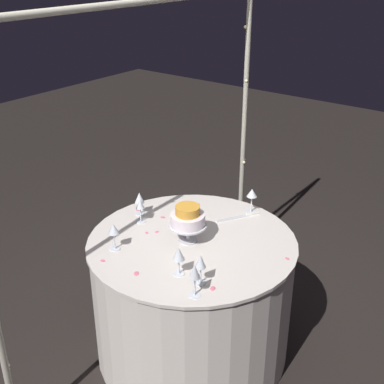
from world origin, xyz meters
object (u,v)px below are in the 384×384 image
object	(u,v)px
wine_glass_4	(140,206)
wine_glass_1	(195,273)
tiered_cake	(188,219)
decorative_arch	(145,131)
cake_knife	(241,216)
wine_glass_3	(252,194)
wine_glass_0	(114,230)
wine_glass_2	(179,255)
wine_glass_5	(139,199)
main_table	(192,296)
wine_glass_6	(201,263)

from	to	relation	value
wine_glass_4	wine_glass_1	bearing A→B (deg)	-118.78
tiered_cake	decorative_arch	bearing A→B (deg)	87.29
wine_glass_4	cake_knife	size ratio (longest dim) A/B	0.58
wine_glass_3	wine_glass_4	distance (m)	0.71
wine_glass_3	wine_glass_4	world-z (taller)	wine_glass_3
wine_glass_0	wine_glass_3	bearing A→B (deg)	-23.96
wine_glass_2	wine_glass_5	distance (m)	0.71
main_table	wine_glass_5	bearing A→B (deg)	82.47
wine_glass_5	wine_glass_0	bearing A→B (deg)	-156.56
wine_glass_5	tiered_cake	bearing A→B (deg)	-99.89
decorative_arch	tiered_cake	distance (m)	0.55
wine_glass_0	wine_glass_1	xyz separation A→B (m)	(-0.07, -0.61, 0.01)
main_table	wine_glass_5	xyz separation A→B (m)	(0.06, 0.46, 0.51)
tiered_cake	wine_glass_2	size ratio (longest dim) A/B	1.39
decorative_arch	tiered_cake	world-z (taller)	decorative_arch
main_table	tiered_cake	size ratio (longest dim) A/B	5.44
decorative_arch	wine_glass_2	world-z (taller)	decorative_arch
tiered_cake	wine_glass_3	bearing A→B (deg)	-11.28
wine_glass_1	wine_glass_5	xyz separation A→B (m)	(0.46, 0.78, -0.02)
wine_glass_3	cake_knife	size ratio (longest dim) A/B	0.61
wine_glass_1	wine_glass_5	distance (m)	0.91
tiered_cake	wine_glass_0	size ratio (longest dim) A/B	1.38
wine_glass_2	wine_glass_0	bearing A→B (deg)	93.51
tiered_cake	wine_glass_6	size ratio (longest dim) A/B	1.34
main_table	wine_glass_1	distance (m)	0.74
cake_knife	decorative_arch	bearing A→B (deg)	135.51
wine_glass_6	cake_knife	bearing A→B (deg)	16.51
wine_glass_2	wine_glass_6	xyz separation A→B (m)	(0.00, -0.14, 0.00)
decorative_arch	wine_glass_0	bearing A→B (deg)	-172.24
wine_glass_1	cake_knife	xyz separation A→B (m)	(0.82, 0.25, -0.13)
wine_glass_4	wine_glass_5	xyz separation A→B (m)	(0.07, 0.07, -0.00)
wine_glass_3	wine_glass_6	bearing A→B (deg)	-166.30
decorative_arch	wine_glass_2	size ratio (longest dim) A/B	13.70
decorative_arch	wine_glass_5	world-z (taller)	decorative_arch
tiered_cake	cake_knife	xyz separation A→B (m)	(0.43, -0.09, -0.14)
wine_glass_5	cake_knife	xyz separation A→B (m)	(0.35, -0.53, -0.10)
wine_glass_6	tiered_cake	bearing A→B (deg)	46.44
wine_glass_2	cake_knife	distance (m)	0.74
main_table	wine_glass_0	distance (m)	0.68
cake_knife	wine_glass_2	bearing A→B (deg)	-173.95
wine_glass_5	cake_knife	bearing A→B (deg)	-56.56
main_table	cake_knife	distance (m)	0.58
main_table	wine_glass_5	distance (m)	0.69
wine_glass_0	wine_glass_1	bearing A→B (deg)	-96.25
wine_glass_2	main_table	bearing A→B (deg)	25.78
wine_glass_0	wine_glass_4	size ratio (longest dim) A/B	1.05
tiered_cake	wine_glass_1	size ratio (longest dim) A/B	1.26
main_table	wine_glass_0	bearing A→B (deg)	139.24
decorative_arch	tiered_cake	xyz separation A→B (m)	(-0.02, -0.32, -0.45)
wine_glass_1	wine_glass_6	size ratio (longest dim) A/B	1.06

